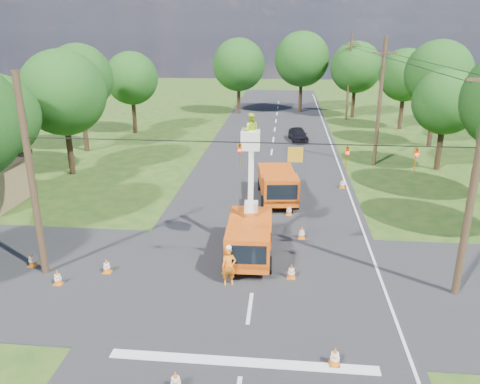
# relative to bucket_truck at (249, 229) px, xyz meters

# --- Properties ---
(ground) EXTENTS (140.00, 140.00, 0.00)m
(ground) POSITION_rel_bucket_truck_xyz_m (0.38, 15.49, -1.48)
(ground) COLOR #204514
(ground) RESTS_ON ground
(road_main) EXTENTS (12.00, 100.00, 0.06)m
(road_main) POSITION_rel_bucket_truck_xyz_m (0.38, 15.49, -1.48)
(road_main) COLOR black
(road_main) RESTS_ON ground
(road_cross) EXTENTS (56.00, 10.00, 0.07)m
(road_cross) POSITION_rel_bucket_truck_xyz_m (0.38, -2.51, -1.48)
(road_cross) COLOR black
(road_cross) RESTS_ON ground
(stop_bar) EXTENTS (9.00, 0.45, 0.02)m
(stop_bar) POSITION_rel_bucket_truck_xyz_m (0.38, -7.71, -1.48)
(stop_bar) COLOR silver
(stop_bar) RESTS_ON ground
(edge_line) EXTENTS (0.12, 90.00, 0.02)m
(edge_line) POSITION_rel_bucket_truck_xyz_m (5.98, 15.49, -1.48)
(edge_line) COLOR silver
(edge_line) RESTS_ON ground
(bucket_truck) EXTENTS (2.32, 5.50, 6.97)m
(bucket_truck) POSITION_rel_bucket_truck_xyz_m (0.00, 0.00, 0.00)
(bucket_truck) COLOR #E44D10
(bucket_truck) RESTS_ON ground
(second_truck) EXTENTS (2.80, 5.92, 2.14)m
(second_truck) POSITION_rel_bucket_truck_xyz_m (1.19, 8.10, -0.36)
(second_truck) COLOR #E44D10
(second_truck) RESTS_ON ground
(ground_worker) EXTENTS (0.73, 0.57, 1.75)m
(ground_worker) POSITION_rel_bucket_truck_xyz_m (-0.67, -2.73, -0.60)
(ground_worker) COLOR orange
(ground_worker) RESTS_ON ground
(distant_car) EXTENTS (2.16, 4.07, 1.32)m
(distant_car) POSITION_rel_bucket_truck_xyz_m (2.82, 25.30, -0.82)
(distant_car) COLOR black
(distant_car) RESTS_ON ground
(traffic_cone_0) EXTENTS (0.38, 0.38, 0.71)m
(traffic_cone_0) POSITION_rel_bucket_truck_xyz_m (-1.53, -9.15, -1.12)
(traffic_cone_0) COLOR orange
(traffic_cone_0) RESTS_ON ground
(traffic_cone_1) EXTENTS (0.38, 0.38, 0.71)m
(traffic_cone_1) POSITION_rel_bucket_truck_xyz_m (3.43, -7.51, -1.12)
(traffic_cone_1) COLOR orange
(traffic_cone_1) RESTS_ON ground
(traffic_cone_2) EXTENTS (0.38, 0.38, 0.71)m
(traffic_cone_2) POSITION_rel_bucket_truck_xyz_m (2.60, 2.31, -1.12)
(traffic_cone_2) COLOR orange
(traffic_cone_2) RESTS_ON ground
(traffic_cone_3) EXTENTS (0.38, 0.38, 0.71)m
(traffic_cone_3) POSITION_rel_bucket_truck_xyz_m (1.93, 5.59, -1.12)
(traffic_cone_3) COLOR orange
(traffic_cone_3) RESTS_ON ground
(traffic_cone_4) EXTENTS (0.38, 0.38, 0.71)m
(traffic_cone_4) POSITION_rel_bucket_truck_xyz_m (-6.32, -2.25, -1.12)
(traffic_cone_4) COLOR orange
(traffic_cone_4) RESTS_ON ground
(traffic_cone_5) EXTENTS (0.38, 0.38, 0.71)m
(traffic_cone_5) POSITION_rel_bucket_truck_xyz_m (-8.06, -3.45, -1.12)
(traffic_cone_5) COLOR orange
(traffic_cone_5) RESTS_ON ground
(traffic_cone_6) EXTENTS (0.38, 0.38, 0.71)m
(traffic_cone_6) POSITION_rel_bucket_truck_xyz_m (-10.03, -1.97, -1.12)
(traffic_cone_6) COLOR orange
(traffic_cone_6) RESTS_ON ground
(traffic_cone_7) EXTENTS (0.38, 0.38, 0.71)m
(traffic_cone_7) POSITION_rel_bucket_truck_xyz_m (5.64, 11.00, -1.12)
(traffic_cone_7) COLOR orange
(traffic_cone_7) RESTS_ON ground
(traffic_cone_8) EXTENTS (0.38, 0.38, 0.71)m
(traffic_cone_8) POSITION_rel_bucket_truck_xyz_m (2.03, -1.93, -1.12)
(traffic_cone_8) COLOR orange
(traffic_cone_8) RESTS_ON ground
(pole_right_near) EXTENTS (1.80, 0.30, 10.00)m
(pole_right_near) POSITION_rel_bucket_truck_xyz_m (8.88, -2.51, 3.63)
(pole_right_near) COLOR #4C3823
(pole_right_near) RESTS_ON ground
(pole_right_mid) EXTENTS (1.80, 0.30, 10.00)m
(pole_right_mid) POSITION_rel_bucket_truck_xyz_m (8.88, 17.49, 3.63)
(pole_right_mid) COLOR #4C3823
(pole_right_mid) RESTS_ON ground
(pole_right_far) EXTENTS (1.80, 0.30, 10.00)m
(pole_right_far) POSITION_rel_bucket_truck_xyz_m (8.88, 37.49, 3.63)
(pole_right_far) COLOR #4C3823
(pole_right_far) RESTS_ON ground
(pole_left) EXTENTS (0.30, 0.30, 9.00)m
(pole_left) POSITION_rel_bucket_truck_xyz_m (-9.12, -2.51, 3.02)
(pole_left) COLOR #4C3823
(pole_left) RESTS_ON ground
(signal_span) EXTENTS (18.00, 0.29, 1.07)m
(signal_span) POSITION_rel_bucket_truck_xyz_m (2.61, -2.51, 4.40)
(signal_span) COLOR black
(signal_span) RESTS_ON ground
(tree_left_d) EXTENTS (6.20, 6.20, 9.24)m
(tree_left_d) POSITION_rel_bucket_truck_xyz_m (-14.62, 12.49, 4.65)
(tree_left_d) COLOR #382616
(tree_left_d) RESTS_ON ground
(tree_left_e) EXTENTS (5.80, 5.80, 9.41)m
(tree_left_e) POSITION_rel_bucket_truck_xyz_m (-16.42, 19.49, 5.01)
(tree_left_e) COLOR #382616
(tree_left_e) RESTS_ON ground
(tree_left_f) EXTENTS (5.40, 5.40, 8.40)m
(tree_left_f) POSITION_rel_bucket_truck_xyz_m (-14.42, 27.49, 4.21)
(tree_left_f) COLOR #382616
(tree_left_f) RESTS_ON ground
(tree_right_c) EXTENTS (5.00, 5.00, 7.83)m
(tree_right_c) POSITION_rel_bucket_truck_xyz_m (13.58, 16.49, 3.83)
(tree_right_c) COLOR #382616
(tree_right_c) RESTS_ON ground
(tree_right_d) EXTENTS (6.00, 6.00, 9.70)m
(tree_right_d) POSITION_rel_bucket_truck_xyz_m (15.18, 24.49, 5.20)
(tree_right_d) COLOR #382616
(tree_right_d) RESTS_ON ground
(tree_right_e) EXTENTS (5.60, 5.60, 8.63)m
(tree_right_e) POSITION_rel_bucket_truck_xyz_m (14.18, 32.49, 4.33)
(tree_right_e) COLOR #382616
(tree_right_e) RESTS_ON ground
(tree_far_a) EXTENTS (6.60, 6.60, 9.50)m
(tree_far_a) POSITION_rel_bucket_truck_xyz_m (-4.62, 40.49, 4.71)
(tree_far_a) COLOR #382616
(tree_far_a) RESTS_ON ground
(tree_far_b) EXTENTS (7.00, 7.00, 10.32)m
(tree_far_b) POSITION_rel_bucket_truck_xyz_m (3.38, 42.49, 5.33)
(tree_far_b) COLOR #382616
(tree_far_b) RESTS_ON ground
(tree_far_c) EXTENTS (6.20, 6.20, 9.18)m
(tree_far_c) POSITION_rel_bucket_truck_xyz_m (9.88, 39.49, 4.58)
(tree_far_c) COLOR #382616
(tree_far_c) RESTS_ON ground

